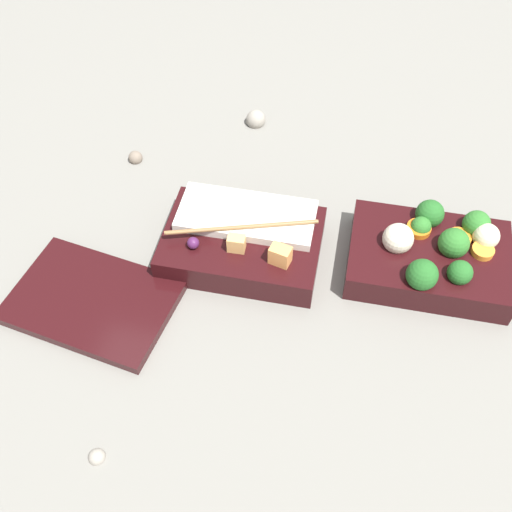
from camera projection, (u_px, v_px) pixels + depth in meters
ground_plane at (323, 267)px, 0.79m from camera, size 3.00×3.00×0.00m
bento_tray_vegetable at (431, 255)px, 0.77m from camera, size 0.20×0.14×0.07m
bento_tray_rice at (243, 241)px, 0.79m from camera, size 0.20×0.14×0.07m
bento_lid at (93, 301)px, 0.75m from camera, size 0.22×0.17×0.01m
pebble_1 at (96, 455)px, 0.63m from camera, size 0.02×0.02×0.02m
pebble_2 at (136, 158)px, 0.92m from camera, size 0.02×0.02×0.02m
pebble_3 at (256, 120)px, 0.97m from camera, size 0.03×0.03×0.03m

